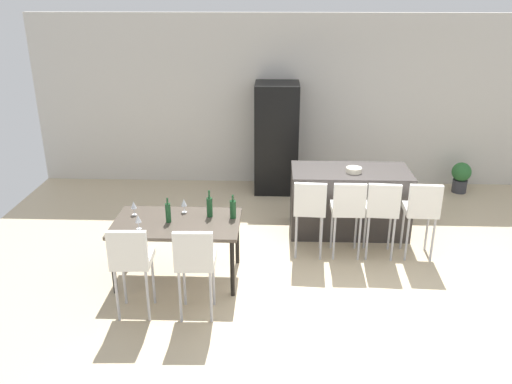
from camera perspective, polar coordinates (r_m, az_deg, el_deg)
name	(u,v)px	position (r m, az deg, el deg)	size (l,w,h in m)	color
ground_plane	(340,270)	(6.67, 9.19, -8.38)	(10.00, 10.00, 0.00)	#C6B28E
back_wall	(325,102)	(9.14, 7.51, 9.76)	(10.00, 0.12, 2.90)	beige
kitchen_island	(349,201)	(7.52, 10.10, -0.94)	(1.64, 0.80, 0.92)	#383330
bar_chair_left	(310,206)	(6.65, 5.89, -1.57)	(0.42, 0.42, 1.05)	white
bar_chair_middle	(348,207)	(6.70, 9.99, -1.62)	(0.40, 0.40, 1.05)	white
bar_chair_right	(382,207)	(6.77, 13.59, -1.65)	(0.43, 0.43, 1.05)	white
bar_chair_far	(422,208)	(6.89, 17.65, -1.69)	(0.42, 0.42, 1.05)	white
dining_table	(177,227)	(6.20, -8.64, -3.76)	(1.47, 0.88, 0.74)	#4C4238
dining_chair_near	(131,258)	(5.57, -13.49, -6.97)	(0.42, 0.42, 1.05)	white
dining_chair_far	(195,259)	(5.43, -6.67, -7.25)	(0.41, 0.41, 1.05)	white
wine_bottle_right	(233,209)	(6.15, -2.54, -1.86)	(0.07, 0.07, 0.29)	#194723
wine_bottle_near	(210,207)	(6.21, -5.10, -1.61)	(0.07, 0.07, 0.33)	#194723
wine_bottle_end	(168,212)	(6.13, -9.57, -2.22)	(0.06, 0.06, 0.30)	#194723
wine_glass_left	(138,219)	(6.02, -12.75, -2.89)	(0.07, 0.07, 0.17)	silver
wine_glass_middle	(134,205)	(6.40, -13.22, -1.41)	(0.07, 0.07, 0.17)	silver
wine_glass_far	(184,203)	(6.36, -7.88, -1.17)	(0.07, 0.07, 0.17)	silver
refrigerator	(276,138)	(8.80, 2.25, 5.91)	(0.72, 0.68, 1.84)	black
fruit_bowl	(354,170)	(7.27, 10.64, 2.38)	(0.21, 0.21, 0.07)	beige
potted_plant	(461,176)	(9.52, 21.47, 1.66)	(0.32, 0.32, 0.52)	#38383D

